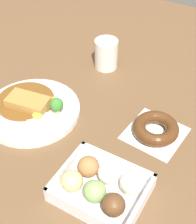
{
  "coord_description": "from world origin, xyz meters",
  "views": [
    {
      "loc": [
        -0.4,
        0.55,
        0.63
      ],
      "look_at": [
        -0.07,
        -0.01,
        0.03
      ],
      "focal_mm": 53.51,
      "sensor_mm": 36.0,
      "label": 1
    }
  ],
  "objects_px": {
    "chocolate_ring_donut": "(156,129)",
    "donut_box": "(101,186)",
    "curry_plate": "(32,109)",
    "coffee_mug": "(106,54)"
  },
  "relations": [
    {
      "from": "chocolate_ring_donut",
      "to": "donut_box",
      "type": "bearing_deg",
      "value": 82.18
    },
    {
      "from": "curry_plate",
      "to": "chocolate_ring_donut",
      "type": "bearing_deg",
      "value": -163.49
    },
    {
      "from": "chocolate_ring_donut",
      "to": "coffee_mug",
      "type": "distance_m",
      "value": 0.33
    },
    {
      "from": "curry_plate",
      "to": "coffee_mug",
      "type": "height_order",
      "value": "coffee_mug"
    },
    {
      "from": "curry_plate",
      "to": "chocolate_ring_donut",
      "type": "xyz_separation_m",
      "value": [
        -0.32,
        -0.1,
        0.0
      ]
    },
    {
      "from": "chocolate_ring_donut",
      "to": "coffee_mug",
      "type": "xyz_separation_m",
      "value": [
        0.26,
        -0.2,
        0.03
      ]
    },
    {
      "from": "donut_box",
      "to": "coffee_mug",
      "type": "xyz_separation_m",
      "value": [
        0.23,
        -0.42,
        0.02
      ]
    },
    {
      "from": "coffee_mug",
      "to": "chocolate_ring_donut",
      "type": "bearing_deg",
      "value": 142.28
    },
    {
      "from": "donut_box",
      "to": "coffee_mug",
      "type": "bearing_deg",
      "value": -62.03
    },
    {
      "from": "curry_plate",
      "to": "chocolate_ring_donut",
      "type": "distance_m",
      "value": 0.34
    }
  ]
}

